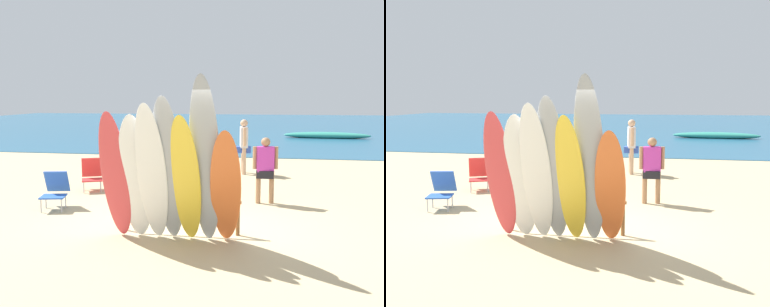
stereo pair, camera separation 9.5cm
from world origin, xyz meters
TOP-DOWN VIEW (x-y plane):
  - ground at (0.00, 14.00)m, footprint 60.00×60.00m
  - ocean_water at (0.00, 29.80)m, footprint 60.00×40.00m
  - surfboard_rack at (0.00, 0.00)m, footprint 2.23×0.07m
  - surfboard_red_0 at (-0.93, -0.60)m, footprint 0.53×0.73m
  - surfboard_white_1 at (-0.59, -0.59)m, footprint 0.60×0.75m
  - surfboard_white_2 at (-0.29, -0.68)m, footprint 0.52×0.86m
  - surfboard_grey_3 at (-0.03, -0.65)m, footprint 0.50×0.88m
  - surfboard_yellow_4 at (0.26, -0.64)m, footprint 0.56×0.84m
  - surfboard_grey_5 at (0.57, -0.68)m, footprint 0.52×0.88m
  - surfboard_orange_6 at (0.89, -0.60)m, footprint 0.52×0.80m
  - beachgoer_midbeach at (0.79, 6.26)m, footprint 0.44×0.63m
  - beachgoer_photographing at (1.49, 2.45)m, footprint 0.56×0.25m
  - beach_chair_red at (-2.96, 1.25)m, footprint 0.65×0.83m
  - beach_chair_blue at (-2.90, 3.14)m, footprint 0.72×0.81m
  - distant_boat at (4.76, 18.57)m, footprint 4.81×1.06m

SIDE VIEW (x-z plane):
  - ground at x=0.00m, z-range 0.00..0.00m
  - ocean_water at x=0.00m, z-range 0.00..0.02m
  - distant_boat at x=4.76m, z-range -0.02..0.36m
  - beach_chair_red at x=-2.96m, z-range 0.02..0.82m
  - beach_chair_blue at x=-2.90m, z-range 0.02..0.84m
  - surfboard_rack at x=0.00m, z-range 0.16..0.78m
  - beachgoer_photographing at x=1.49m, z-range 0.11..1.60m
  - surfboard_orange_6 at x=0.89m, z-range 0.00..1.92m
  - beachgoer_midbeach at x=0.79m, z-range 0.13..1.81m
  - surfboard_white_1 at x=-0.59m, z-range 0.00..2.14m
  - surfboard_yellow_4 at x=0.26m, z-range 0.00..2.14m
  - surfboard_red_0 at x=-0.93m, z-range 0.00..2.18m
  - surfboard_white_2 at x=-0.29m, z-range 0.00..2.32m
  - surfboard_grey_3 at x=-0.03m, z-range 0.00..2.43m
  - surfboard_grey_5 at x=0.57m, z-range 0.00..2.74m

